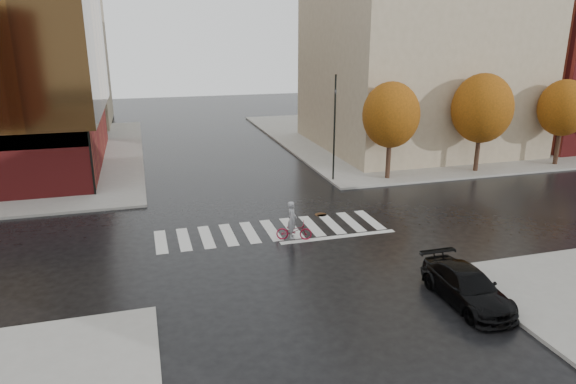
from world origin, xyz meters
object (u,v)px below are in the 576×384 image
object	(u,v)px
traffic_light_nw	(87,123)
fire_hydrant	(79,185)
cyclist	(293,227)
sedan	(467,286)
traffic_light_ne	(335,122)

from	to	relation	value
traffic_light_nw	fire_hydrant	world-z (taller)	traffic_light_nw
cyclist	traffic_light_nw	distance (m)	14.49
traffic_light_nw	fire_hydrant	distance (m)	4.28
sedan	traffic_light_ne	xyz separation A→B (m)	(1.11, 16.72, 3.44)
sedan	traffic_light_ne	size ratio (longest dim) A/B	0.64
traffic_light_ne	fire_hydrant	size ratio (longest dim) A/B	10.13
cyclist	fire_hydrant	size ratio (longest dim) A/B	2.86
sedan	fire_hydrant	world-z (taller)	sedan
cyclist	fire_hydrant	xyz separation A→B (m)	(-10.74, 11.00, -0.14)
sedan	cyclist	bearing A→B (deg)	120.37
sedan	traffic_light_nw	distance (m)	22.96
traffic_light_nw	cyclist	bearing A→B (deg)	19.25
sedan	traffic_light_nw	size ratio (longest dim) A/B	0.58
traffic_light_ne	sedan	bearing A→B (deg)	109.51
cyclist	traffic_light_nw	bearing A→B (deg)	61.79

